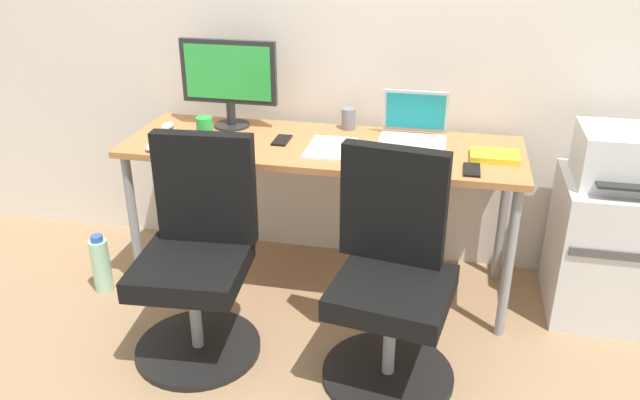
# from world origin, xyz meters

# --- Properties ---
(ground_plane) EXTENTS (5.28, 5.28, 0.00)m
(ground_plane) POSITION_xyz_m (0.00, 0.00, 0.00)
(ground_plane) COLOR #9E7A56
(back_wall) EXTENTS (4.40, 0.04, 2.60)m
(back_wall) POSITION_xyz_m (0.00, 0.38, 1.30)
(back_wall) COLOR silver
(back_wall) RESTS_ON ground
(desk) EXTENTS (1.85, 0.61, 0.76)m
(desk) POSITION_xyz_m (0.00, 0.00, 0.69)
(desk) COLOR #B77542
(desk) RESTS_ON ground
(office_chair_left) EXTENTS (0.54, 0.54, 0.94)m
(office_chair_left) POSITION_xyz_m (-0.41, -0.59, 0.42)
(office_chair_left) COLOR black
(office_chair_left) RESTS_ON ground
(office_chair_right) EXTENTS (0.54, 0.54, 0.94)m
(office_chair_right) POSITION_xyz_m (0.40, -0.59, 0.42)
(office_chair_right) COLOR black
(office_chair_right) RESTS_ON ground
(side_cabinet) EXTENTS (0.45, 0.52, 0.66)m
(side_cabinet) POSITION_xyz_m (1.33, 0.06, 0.33)
(side_cabinet) COLOR silver
(side_cabinet) RESTS_ON ground
(printer) EXTENTS (0.38, 0.40, 0.24)m
(printer) POSITION_xyz_m (1.33, 0.06, 0.78)
(printer) COLOR silver
(printer) RESTS_ON side_cabinet
(water_bottle_on_floor) EXTENTS (0.09, 0.09, 0.31)m
(water_bottle_on_floor) POSITION_xyz_m (-1.06, -0.30, 0.15)
(water_bottle_on_floor) COLOR #A5D8B2
(water_bottle_on_floor) RESTS_ON ground
(desktop_monitor) EXTENTS (0.48, 0.18, 0.43)m
(desktop_monitor) POSITION_xyz_m (-0.50, 0.16, 1.01)
(desktop_monitor) COLOR #262626
(desktop_monitor) RESTS_ON desk
(open_laptop) EXTENTS (0.31, 0.26, 0.23)m
(open_laptop) POSITION_xyz_m (0.41, 0.14, 0.81)
(open_laptop) COLOR silver
(open_laptop) RESTS_ON desk
(keyboard_by_monitor) EXTENTS (0.34, 0.12, 0.02)m
(keyboard_by_monitor) POSITION_xyz_m (-0.49, -0.12, 0.77)
(keyboard_by_monitor) COLOR #515156
(keyboard_by_monitor) RESTS_ON desk
(keyboard_by_laptop) EXTENTS (0.34, 0.12, 0.02)m
(keyboard_by_laptop) POSITION_xyz_m (0.38, -0.22, 0.77)
(keyboard_by_laptop) COLOR #515156
(keyboard_by_laptop) RESTS_ON desk
(mouse_by_monitor) EXTENTS (0.06, 0.10, 0.03)m
(mouse_by_monitor) POSITION_xyz_m (-0.80, 0.06, 0.77)
(mouse_by_monitor) COLOR #B7B7B7
(mouse_by_monitor) RESTS_ON desk
(mouse_by_laptop) EXTENTS (0.06, 0.10, 0.03)m
(mouse_by_laptop) POSITION_xyz_m (-0.74, -0.23, 0.77)
(mouse_by_laptop) COLOR #B7B7B7
(mouse_by_laptop) RESTS_ON desk
(coffee_mug) EXTENTS (0.08, 0.08, 0.09)m
(coffee_mug) POSITION_xyz_m (-0.58, -0.00, 0.80)
(coffee_mug) COLOR green
(coffee_mug) RESTS_ON desk
(pen_cup) EXTENTS (0.07, 0.07, 0.10)m
(pen_cup) POSITION_xyz_m (0.08, 0.24, 0.81)
(pen_cup) COLOR slate
(pen_cup) RESTS_ON desk
(phone_near_monitor) EXTENTS (0.07, 0.14, 0.01)m
(phone_near_monitor) POSITION_xyz_m (-0.20, -0.00, 0.76)
(phone_near_monitor) COLOR black
(phone_near_monitor) RESTS_ON desk
(phone_near_laptop) EXTENTS (0.07, 0.14, 0.01)m
(phone_near_laptop) POSITION_xyz_m (0.68, -0.19, 0.76)
(phone_near_laptop) COLOR black
(phone_near_laptop) RESTS_ON desk
(notebook) EXTENTS (0.21, 0.15, 0.03)m
(notebook) POSITION_xyz_m (0.78, -0.03, 0.77)
(notebook) COLOR yellow
(notebook) RESTS_ON desk
(paper_pile) EXTENTS (0.21, 0.30, 0.01)m
(paper_pile) POSITION_xyz_m (0.05, -0.06, 0.76)
(paper_pile) COLOR white
(paper_pile) RESTS_ON desk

